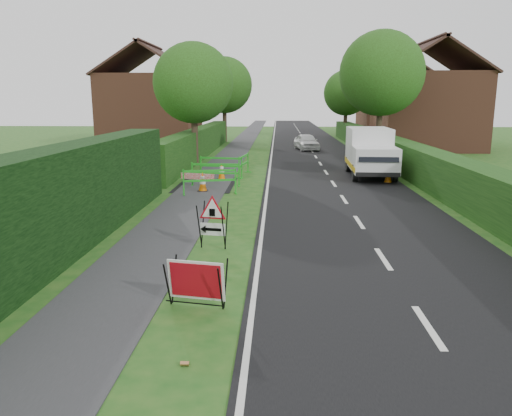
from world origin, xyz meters
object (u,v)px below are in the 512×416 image
object	(u,v)px
triangle_sign	(211,218)
works_van	(370,151)
hatchback_car	(307,142)
red_rect_sign	(196,281)

from	to	relation	value
triangle_sign	works_van	distance (m)	13.65
hatchback_car	red_rect_sign	bearing A→B (deg)	-106.74
works_van	hatchback_car	world-z (taller)	works_van
works_van	hatchback_car	size ratio (longest dim) A/B	1.45
red_rect_sign	works_van	bearing A→B (deg)	80.71
triangle_sign	red_rect_sign	bearing A→B (deg)	-76.43
hatchback_car	works_van	bearing A→B (deg)	-89.64
red_rect_sign	works_van	distance (m)	16.82
triangle_sign	hatchback_car	distance (m)	25.35
triangle_sign	works_van	bearing A→B (deg)	74.35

